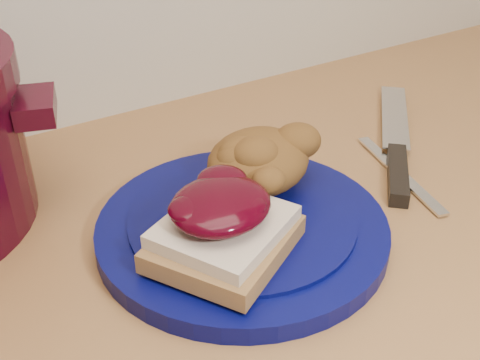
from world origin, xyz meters
TOP-DOWN VIEW (x-y plane):
  - plate at (0.04, 1.48)m, footprint 0.36×0.36m
  - sandwich at (-0.00, 1.45)m, footprint 0.15×0.15m
  - stuffing_mound at (0.08, 1.52)m, footprint 0.14×0.13m
  - chef_knife at (0.26, 1.51)m, footprint 0.22×0.23m
  - butter_knife at (0.24, 1.49)m, footprint 0.05×0.17m

SIDE VIEW (x-z plane):
  - butter_knife at x=0.24m, z-range 0.90..0.91m
  - chef_knife at x=0.26m, z-range 0.90..0.92m
  - plate at x=0.04m, z-range 0.90..0.92m
  - sandwich at x=0.00m, z-range 0.92..0.98m
  - stuffing_mound at x=0.08m, z-range 0.92..0.98m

